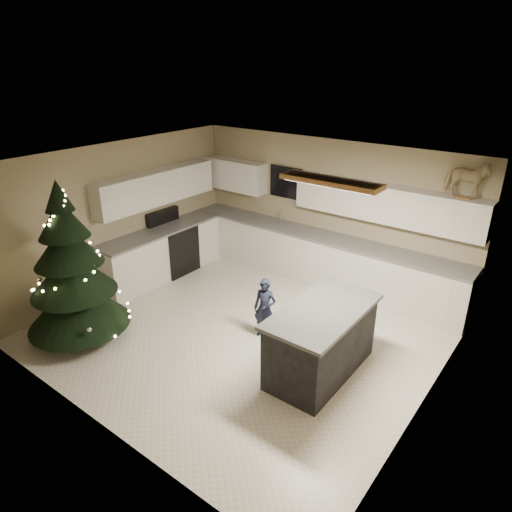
% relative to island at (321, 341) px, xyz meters
% --- Properties ---
extents(ground_plane, '(5.50, 5.50, 0.00)m').
position_rel_island_xyz_m(ground_plane, '(-1.43, 0.11, -0.48)').
color(ground_plane, beige).
extents(room_shell, '(5.52, 5.02, 2.61)m').
position_rel_island_xyz_m(room_shell, '(-1.41, 0.11, 1.27)').
color(room_shell, '#988964').
rests_on(room_shell, ground_plane).
extents(cabinetry, '(5.50, 3.20, 2.00)m').
position_rel_island_xyz_m(cabinetry, '(-2.34, 1.76, 0.28)').
color(cabinetry, silver).
rests_on(cabinetry, ground_plane).
extents(island, '(0.90, 1.70, 0.95)m').
position_rel_island_xyz_m(island, '(0.00, 0.00, 0.00)').
color(island, black).
rests_on(island, ground_plane).
extents(bar_stool, '(0.32, 0.32, 0.61)m').
position_rel_island_xyz_m(bar_stool, '(-0.38, -0.00, -0.02)').
color(bar_stool, brown).
rests_on(bar_stool, ground_plane).
extents(christmas_tree, '(1.52, 1.47, 2.43)m').
position_rel_island_xyz_m(christmas_tree, '(-3.28, -1.46, 0.52)').
color(christmas_tree, '#3F2816').
rests_on(christmas_tree, ground_plane).
extents(toddler, '(0.39, 0.30, 0.94)m').
position_rel_island_xyz_m(toddler, '(-1.09, 0.23, -0.01)').
color(toddler, black).
rests_on(toddler, ground_plane).
extents(rocking_horse, '(0.65, 0.35, 0.54)m').
position_rel_island_xyz_m(rocking_horse, '(0.87, 2.44, 1.80)').
color(rocking_horse, brown).
rests_on(rocking_horse, cabinetry).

